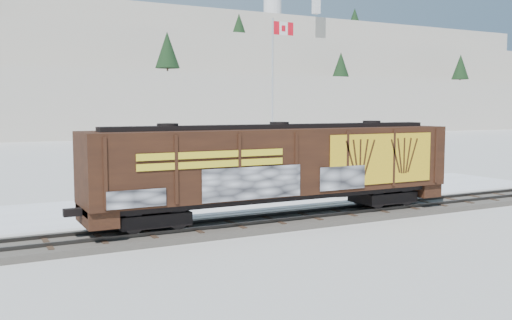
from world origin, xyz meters
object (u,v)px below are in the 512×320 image
hopper_railcar (279,165)px  flagpole (274,120)px  car_silver (243,184)px  car_white (220,191)px  car_dark (351,183)px

hopper_railcar → flagpole: flagpole is taller
hopper_railcar → car_silver: (2.19, 8.21, -2.05)m
flagpole → car_white: bearing=-133.4°
car_silver → hopper_railcar: bearing=169.2°
hopper_railcar → car_dark: bearing=34.9°
car_white → car_dark: 9.18m
hopper_railcar → car_silver: 8.74m
car_silver → car_white: bearing=133.6°
hopper_railcar → car_white: bearing=92.5°
hopper_railcar → car_dark: (8.92, 6.23, -2.17)m
hopper_railcar → flagpole: 17.48m
car_white → car_dark: (9.18, 0.04, -0.13)m
car_white → flagpole: bearing=-44.7°
flagpole → car_silver: flagpole is taller
flagpole → car_white: size_ratio=2.63×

